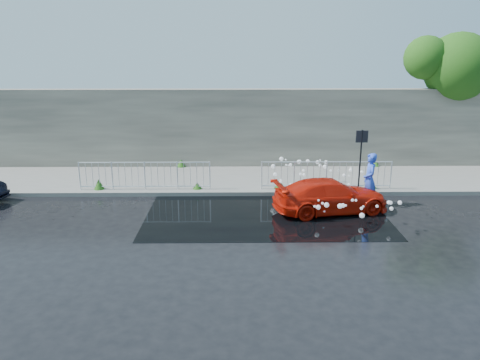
{
  "coord_description": "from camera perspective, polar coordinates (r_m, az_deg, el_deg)",
  "views": [
    {
      "loc": [
        -0.55,
        -14.01,
        5.45
      ],
      "look_at": [
        -0.36,
        1.63,
        1.0
      ],
      "focal_mm": 35.0,
      "sensor_mm": 36.0,
      "label": 1
    }
  ],
  "objects": [
    {
      "name": "pavement",
      "position": [
        19.76,
        0.92,
        0.09
      ],
      "size": [
        30.0,
        4.0,
        0.15
      ],
      "primitive_type": "cube",
      "color": "#63635F",
      "rests_on": "ground"
    },
    {
      "name": "curb",
      "position": [
        17.84,
        1.1,
        -1.64
      ],
      "size": [
        30.0,
        0.25,
        0.16
      ],
      "primitive_type": "cube",
      "color": "#63635F",
      "rests_on": "ground"
    },
    {
      "name": "sign_post",
      "position": [
        18.14,
        14.53,
        3.52
      ],
      "size": [
        0.45,
        0.06,
        2.5
      ],
      "color": "black",
      "rests_on": "ground"
    },
    {
      "name": "railing_right",
      "position": [
        18.33,
        10.49,
        0.71
      ],
      "size": [
        5.05,
        0.05,
        1.1
      ],
      "color": "silver",
      "rests_on": "pavement"
    },
    {
      "name": "retaining_wall",
      "position": [
        21.51,
        0.78,
        6.38
      ],
      "size": [
        30.0,
        0.6,
        3.5
      ],
      "primitive_type": "cube",
      "color": "#554F47",
      "rests_on": "pavement"
    },
    {
      "name": "puddle",
      "position": [
        16.0,
        3.11,
        -4.04
      ],
      "size": [
        8.0,
        5.0,
        0.01
      ],
      "primitive_type": "cube",
      "color": "black",
      "rests_on": "ground"
    },
    {
      "name": "weeds",
      "position": [
        19.14,
        -0.6,
        0.32
      ],
      "size": [
        12.17,
        3.93,
        0.4
      ],
      "color": "#1A4D14",
      "rests_on": "pavement"
    },
    {
      "name": "person",
      "position": [
        17.11,
        15.51,
        0.04
      ],
      "size": [
        0.48,
        0.71,
        1.9
      ],
      "primitive_type": "imported",
      "rotation": [
        0.0,
        0.0,
        -1.61
      ],
      "color": "blue",
      "rests_on": "ground"
    },
    {
      "name": "tree",
      "position": [
        23.67,
        25.09,
        12.7
      ],
      "size": [
        4.93,
        3.07,
        6.16
      ],
      "color": "#332114",
      "rests_on": "ground"
    },
    {
      "name": "water_spray",
      "position": [
        17.21,
        9.62,
        -0.1
      ],
      "size": [
        3.64,
        5.8,
        1.04
      ],
      "color": "white",
      "rests_on": "ground"
    },
    {
      "name": "railing_left",
      "position": [
        18.31,
        -11.53,
        0.64
      ],
      "size": [
        5.05,
        0.05,
        1.1
      ],
      "color": "silver",
      "rests_on": "pavement"
    },
    {
      "name": "red_car",
      "position": [
        16.24,
        10.98,
        -1.91
      ],
      "size": [
        4.17,
        2.35,
        1.14
      ],
      "primitive_type": "imported",
      "rotation": [
        0.0,
        0.0,
        1.77
      ],
      "color": "#BC1707",
      "rests_on": "ground"
    },
    {
      "name": "ground",
      "position": [
        15.04,
        1.45,
        -5.37
      ],
      "size": [
        90.0,
        90.0,
        0.0
      ],
      "primitive_type": "plane",
      "color": "black",
      "rests_on": "ground"
    }
  ]
}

